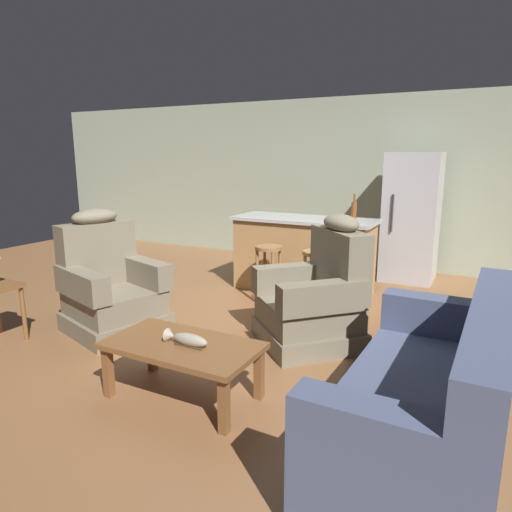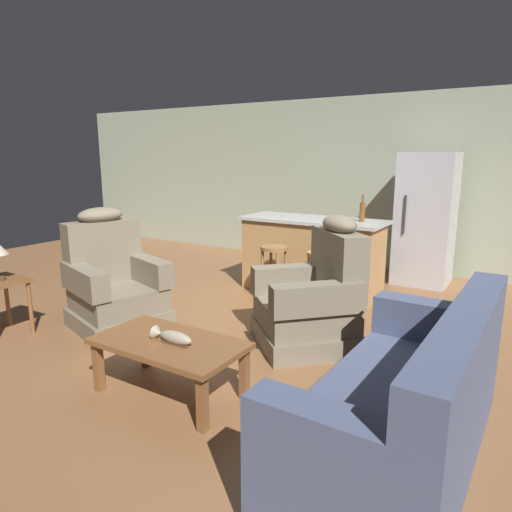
% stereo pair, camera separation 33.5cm
% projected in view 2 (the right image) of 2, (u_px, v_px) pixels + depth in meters
% --- Properties ---
extents(ground_plane, '(12.00, 12.00, 0.00)m').
position_uv_depth(ground_plane, '(255.00, 323.00, 4.77)').
color(ground_plane, brown).
extents(back_wall, '(12.00, 0.05, 2.60)m').
position_uv_depth(back_wall, '(362.00, 183.00, 7.08)').
color(back_wall, '#9EA88E').
rests_on(back_wall, ground_plane).
extents(coffee_table, '(1.10, 0.60, 0.42)m').
position_uv_depth(coffee_table, '(169.00, 348.00, 3.28)').
color(coffee_table, brown).
rests_on(coffee_table, ground_plane).
extents(fish_figurine, '(0.34, 0.10, 0.10)m').
position_uv_depth(fish_figurine, '(172.00, 337.00, 3.23)').
color(fish_figurine, '#4C3823').
rests_on(fish_figurine, coffee_table).
extents(couch, '(0.89, 1.92, 0.94)m').
position_uv_depth(couch, '(408.00, 405.00, 2.57)').
color(couch, '#4C5675').
rests_on(couch, ground_plane).
extents(recliner_near_lamp, '(1.05, 1.05, 1.20)m').
position_uv_depth(recliner_near_lamp, '(114.00, 285.00, 4.66)').
color(recliner_near_lamp, '#756B56').
rests_on(recliner_near_lamp, ground_plane).
extents(recliner_near_island, '(1.19, 1.19, 1.20)m').
position_uv_depth(recliner_near_island, '(314.00, 300.00, 4.16)').
color(recliner_near_island, '#756B56').
rests_on(recliner_near_island, ground_plane).
extents(kitchen_island, '(1.80, 0.70, 0.95)m').
position_uv_depth(kitchen_island, '(312.00, 255.00, 5.78)').
color(kitchen_island, '#AD7F4C').
rests_on(kitchen_island, ground_plane).
extents(bar_stool_left, '(0.32, 0.32, 0.68)m').
position_uv_depth(bar_stool_left, '(274.00, 264.00, 5.36)').
color(bar_stool_left, olive).
rests_on(bar_stool_left, ground_plane).
extents(bar_stool_right, '(0.32, 0.32, 0.68)m').
position_uv_depth(bar_stool_right, '(321.00, 270.00, 5.05)').
color(bar_stool_right, '#A87A47').
rests_on(bar_stool_right, ground_plane).
extents(refrigerator, '(0.70, 0.69, 1.76)m').
position_uv_depth(refrigerator, '(426.00, 219.00, 6.12)').
color(refrigerator, '#B7B7BC').
rests_on(refrigerator, ground_plane).
extents(bottle_tall_green, '(0.06, 0.06, 0.32)m').
position_uv_depth(bottle_tall_green, '(362.00, 211.00, 5.38)').
color(bottle_tall_green, brown).
rests_on(bottle_tall_green, kitchen_island).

